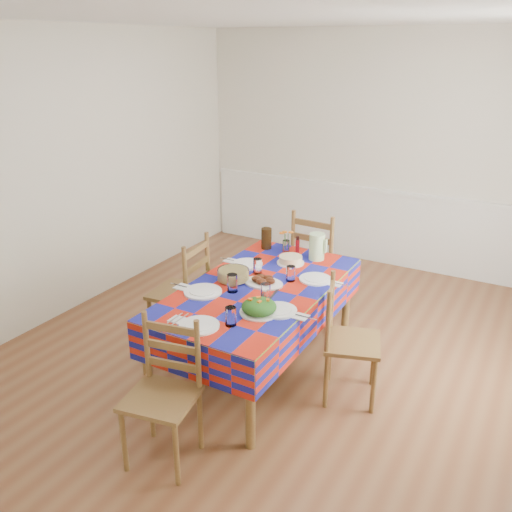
{
  "coord_description": "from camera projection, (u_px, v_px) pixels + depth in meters",
  "views": [
    {
      "loc": [
        1.83,
        -3.66,
        2.53
      ],
      "look_at": [
        -0.16,
        -0.17,
        0.94
      ],
      "focal_mm": 38.0,
      "sensor_mm": 36.0,
      "label": 1
    }
  ],
  "objects": [
    {
      "name": "hot_sauce",
      "position": [
        298.0,
        245.0,
        4.91
      ],
      "size": [
        0.04,
        0.04,
        0.16
      ],
      "primitive_type": "cylinder",
      "color": "#AB0D17",
      "rests_on": "dining_table"
    },
    {
      "name": "chair_left",
      "position": [
        183.0,
        293.0,
        4.7
      ],
      "size": [
        0.48,
        0.49,
        1.02
      ],
      "rotation": [
        0.0,
        0.0,
        -1.46
      ],
      "color": "brown",
      "rests_on": "room"
    },
    {
      "name": "green_pitcher",
      "position": [
        317.0,
        247.0,
        4.75
      ],
      "size": [
        0.14,
        0.14,
        0.24
      ],
      "primitive_type": "cylinder",
      "color": "#BDEDA7",
      "rests_on": "dining_table"
    },
    {
      "name": "cake",
      "position": [
        291.0,
        260.0,
        4.69
      ],
      "size": [
        0.24,
        0.24,
        0.07
      ],
      "color": "white",
      "rests_on": "dining_table"
    },
    {
      "name": "setting_near_head",
      "position": [
        210.0,
        322.0,
        3.65
      ],
      "size": [
        0.45,
        0.3,
        0.13
      ],
      "color": "white",
      "rests_on": "dining_table"
    },
    {
      "name": "salad_platter",
      "position": [
        259.0,
        307.0,
        3.82
      ],
      "size": [
        0.28,
        0.28,
        0.12
      ],
      "color": "white",
      "rests_on": "dining_table"
    },
    {
      "name": "chair_right",
      "position": [
        347.0,
        341.0,
        4.0
      ],
      "size": [
        0.51,
        0.52,
        0.95
      ],
      "rotation": [
        0.0,
        0.0,
        1.89
      ],
      "color": "brown",
      "rests_on": "room"
    },
    {
      "name": "wainscot",
      "position": [
        375.0,
        223.0,
        6.56
      ],
      "size": [
        4.41,
        0.06,
        0.92
      ],
      "color": "white",
      "rests_on": "room"
    },
    {
      "name": "name_card",
      "position": [
        193.0,
        334.0,
        3.54
      ],
      "size": [
        0.07,
        0.02,
        0.02
      ],
      "primitive_type": "cube",
      "color": "white",
      "rests_on": "dining_table"
    },
    {
      "name": "serving_utensils",
      "position": [
        270.0,
        294.0,
        4.12
      ],
      "size": [
        0.13,
        0.28,
        0.01
      ],
      "color": "black",
      "rests_on": "dining_table"
    },
    {
      "name": "setting_right_near",
      "position": [
        274.0,
        304.0,
        3.91
      ],
      "size": [
        0.5,
        0.29,
        0.13
      ],
      "rotation": [
        0.0,
        0.0,
        -1.57
      ],
      "color": "white",
      "rests_on": "dining_table"
    },
    {
      "name": "meat_platter",
      "position": [
        263.0,
        281.0,
        4.29
      ],
      "size": [
        0.33,
        0.24,
        0.06
      ],
      "color": "white",
      "rests_on": "dining_table"
    },
    {
      "name": "dining_table",
      "position": [
        258.0,
        295.0,
        4.29
      ],
      "size": [
        1.02,
        1.9,
        0.74
      ],
      "color": "brown",
      "rests_on": "room"
    },
    {
      "name": "chair_near",
      "position": [
        164.0,
        394.0,
        3.4
      ],
      "size": [
        0.49,
        0.47,
        0.95
      ],
      "rotation": [
        0.0,
        0.0,
        0.18
      ],
      "color": "brown",
      "rests_on": "room"
    },
    {
      "name": "flower_vase",
      "position": [
        286.0,
        243.0,
        4.93
      ],
      "size": [
        0.13,
        0.11,
        0.21
      ],
      "color": "white",
      "rests_on": "dining_table"
    },
    {
      "name": "pasta_bowl",
      "position": [
        233.0,
        275.0,
        4.35
      ],
      "size": [
        0.26,
        0.26,
        0.09
      ],
      "color": "white",
      "rests_on": "dining_table"
    },
    {
      "name": "tea_pitcher",
      "position": [
        266.0,
        238.0,
        5.01
      ],
      "size": [
        0.1,
        0.1,
        0.19
      ],
      "primitive_type": "cylinder",
      "color": "black",
      "rests_on": "dining_table"
    },
    {
      "name": "room",
      "position": [
        284.0,
        204.0,
        4.23
      ],
      "size": [
        4.58,
        5.08,
        2.78
      ],
      "color": "brown",
      "rests_on": "ground"
    },
    {
      "name": "setting_left_near",
      "position": [
        213.0,
        288.0,
        4.15
      ],
      "size": [
        0.54,
        0.32,
        0.14
      ],
      "rotation": [
        0.0,
        0.0,
        1.57
      ],
      "color": "white",
      "rests_on": "dining_table"
    },
    {
      "name": "chair_far",
      "position": [
        318.0,
        262.0,
        5.31
      ],
      "size": [
        0.48,
        0.46,
        1.06
      ],
      "rotation": [
        0.0,
        0.0,
        3.1
      ],
      "color": "brown",
      "rests_on": "room"
    },
    {
      "name": "setting_right_far",
      "position": [
        307.0,
        277.0,
        4.36
      ],
      "size": [
        0.5,
        0.29,
        0.13
      ],
      "rotation": [
        0.0,
        0.0,
        -1.57
      ],
      "color": "white",
      "rests_on": "dining_table"
    },
    {
      "name": "setting_left_far",
      "position": [
        250.0,
        264.0,
        4.6
      ],
      "size": [
        0.48,
        0.29,
        0.13
      ],
      "rotation": [
        0.0,
        0.0,
        1.57
      ],
      "color": "white",
      "rests_on": "dining_table"
    }
  ]
}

